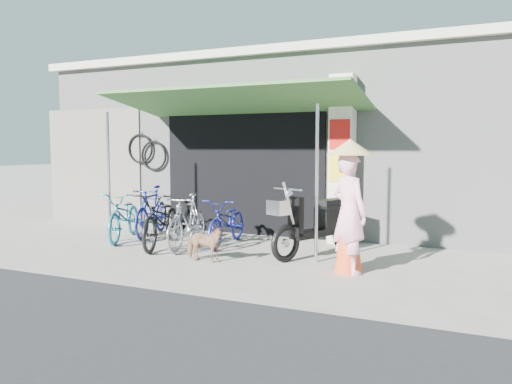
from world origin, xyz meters
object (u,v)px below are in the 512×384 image
at_px(moped, 319,224).
at_px(bike_blue, 152,211).
at_px(bike_teal, 125,216).
at_px(street_dog, 204,244).
at_px(bike_black, 162,220).
at_px(bike_silver, 187,221).
at_px(nun, 349,208).
at_px(bike_navy, 227,222).

bearing_deg(moped, bike_blue, -161.89).
bearing_deg(bike_teal, bike_blue, 45.95).
xyz_separation_m(street_dog, moped, (1.43, 1.17, 0.24)).
xyz_separation_m(bike_black, bike_silver, (0.48, 0.05, -0.01)).
bearing_deg(bike_blue, bike_silver, -45.25).
distance_m(bike_black, nun, 3.45).
bearing_deg(bike_silver, street_dog, -52.63).
height_order(bike_blue, bike_navy, bike_blue).
distance_m(bike_teal, moped, 3.70).
xyz_separation_m(bike_teal, bike_black, (1.02, -0.27, 0.02)).
height_order(street_dog, nun, nun).
relative_size(street_dog, moped, 0.35).
height_order(bike_teal, bike_black, bike_black).
bearing_deg(bike_teal, bike_black, -36.74).
xyz_separation_m(bike_blue, street_dog, (2.05, -1.52, -0.21)).
bearing_deg(street_dog, moped, -52.80).
xyz_separation_m(bike_teal, bike_silver, (1.50, -0.22, 0.02)).
distance_m(bike_black, street_dog, 1.45).
xyz_separation_m(bike_navy, street_dog, (0.27, -1.28, -0.15)).
height_order(bike_blue, street_dog, bike_blue).
distance_m(bike_teal, nun, 4.49).
relative_size(bike_black, bike_navy, 1.13).
xyz_separation_m(bike_teal, street_dog, (2.27, -0.98, -0.18)).
height_order(bike_black, bike_silver, bike_black).
bearing_deg(bike_navy, bike_teal, -177.47).
bearing_deg(bike_navy, nun, -29.52).
distance_m(bike_silver, nun, 2.98).
bearing_deg(bike_blue, nun, -31.53).
height_order(bike_silver, nun, nun).
height_order(bike_blue, moped, moped).
bearing_deg(nun, bike_teal, 24.93).
xyz_separation_m(bike_silver, bike_navy, (0.49, 0.52, -0.05)).
xyz_separation_m(bike_silver, street_dog, (0.77, -0.76, -0.19)).
bearing_deg(bike_navy, bike_black, -155.80).
bearing_deg(bike_navy, bike_silver, -139.61).
distance_m(bike_silver, bike_navy, 0.72).
bearing_deg(bike_silver, bike_black, 178.10).
bearing_deg(bike_blue, moped, -20.31).
xyz_separation_m(bike_teal, moped, (3.70, 0.19, 0.06)).
bearing_deg(moped, bike_navy, -159.89).
height_order(bike_black, moped, moped).
height_order(bike_blue, bike_silver, bike_blue).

